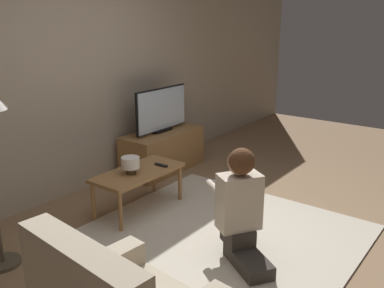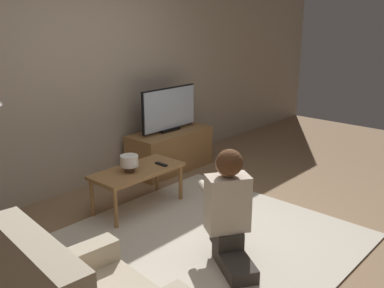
{
  "view_description": "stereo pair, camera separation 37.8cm",
  "coord_description": "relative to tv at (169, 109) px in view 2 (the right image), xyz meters",
  "views": [
    {
      "loc": [
        -2.86,
        -1.89,
        1.94
      ],
      "look_at": [
        0.49,
        0.64,
        0.67
      ],
      "focal_mm": 40.0,
      "sensor_mm": 36.0,
      "label": 1
    },
    {
      "loc": [
        -2.62,
        -2.18,
        1.94
      ],
      "look_at": [
        0.49,
        0.64,
        0.67
      ],
      "focal_mm": 40.0,
      "sensor_mm": 36.0,
      "label": 2
    }
  ],
  "objects": [
    {
      "name": "person_kneeling",
      "position": [
        -1.22,
        -1.88,
        -0.31
      ],
      "size": [
        0.66,
        0.84,
        0.94
      ],
      "rotation": [
        0.0,
        0.0,
        2.57
      ],
      "color": "#332D28",
      "rests_on": "rug"
    },
    {
      "name": "wall_back",
      "position": [
        -1.09,
        0.36,
        0.5
      ],
      "size": [
        10.0,
        0.06,
        2.6
      ],
      "color": "tan",
      "rests_on": "ground_plane"
    },
    {
      "name": "ground_plane",
      "position": [
        -1.09,
        -1.57,
        -0.8
      ],
      "size": [
        10.0,
        10.0,
        0.0
      ],
      "primitive_type": "plane",
      "color": "#896B4C"
    },
    {
      "name": "tv",
      "position": [
        0.0,
        0.0,
        0.0
      ],
      "size": [
        0.89,
        0.08,
        0.56
      ],
      "color": "black",
      "rests_on": "tv_stand"
    },
    {
      "name": "rug",
      "position": [
        -1.09,
        -1.57,
        -0.79
      ],
      "size": [
        2.33,
        2.3,
        0.02
      ],
      "color": "beige",
      "rests_on": "ground_plane"
    },
    {
      "name": "coffee_table",
      "position": [
        -1.06,
        -0.6,
        -0.41
      ],
      "size": [
        0.96,
        0.45,
        0.43
      ],
      "color": "olive",
      "rests_on": "ground_plane"
    },
    {
      "name": "remote",
      "position": [
        -0.81,
        -0.69,
        -0.36
      ],
      "size": [
        0.04,
        0.15,
        0.02
      ],
      "color": "black",
      "rests_on": "coffee_table"
    },
    {
      "name": "table_lamp",
      "position": [
        -1.16,
        -0.6,
        -0.26
      ],
      "size": [
        0.18,
        0.18,
        0.17
      ],
      "color": "#4C3823",
      "rests_on": "coffee_table"
    },
    {
      "name": "tv_stand",
      "position": [
        0.0,
        -0.0,
        -0.54
      ],
      "size": [
        1.11,
        0.5,
        0.51
      ],
      "color": "olive",
      "rests_on": "ground_plane"
    }
  ]
}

